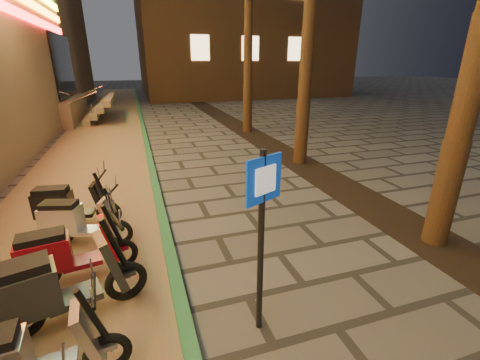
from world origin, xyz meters
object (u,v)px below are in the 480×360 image
object	(u,v)px
scooter_7	(65,253)
pedestrian_sign	(262,221)
scooter_6	(50,289)
scooter_8	(76,221)
scooter_9	(67,205)

from	to	relation	value
scooter_7	pedestrian_sign	bearing A→B (deg)	-44.80
scooter_6	scooter_8	bearing A→B (deg)	73.59
scooter_7	scooter_6	bearing A→B (deg)	-99.42
scooter_9	scooter_8	bearing A→B (deg)	-63.09
pedestrian_sign	scooter_8	size ratio (longest dim) A/B	1.48
scooter_8	scooter_9	bearing A→B (deg)	124.42
scooter_6	scooter_7	bearing A→B (deg)	73.30
scooter_7	scooter_9	size ratio (longest dim) A/B	1.02
pedestrian_sign	scooter_9	world-z (taller)	pedestrian_sign
scooter_6	scooter_9	distance (m)	2.69
pedestrian_sign	scooter_6	bearing A→B (deg)	137.10
scooter_6	scooter_9	world-z (taller)	scooter_6
pedestrian_sign	scooter_7	world-z (taller)	pedestrian_sign
pedestrian_sign	scooter_7	distance (m)	2.98
scooter_7	scooter_9	distance (m)	1.83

